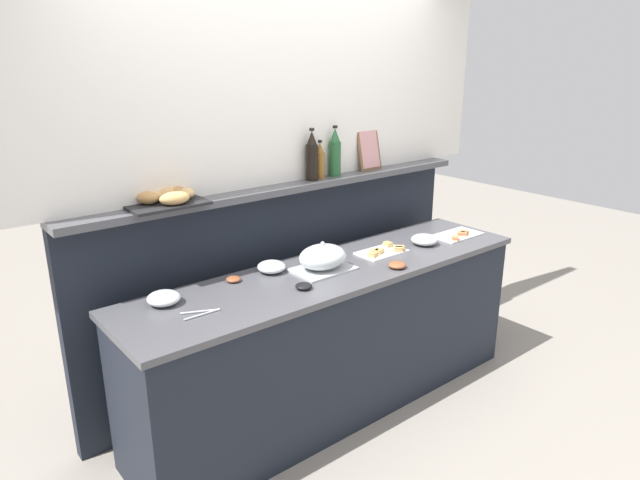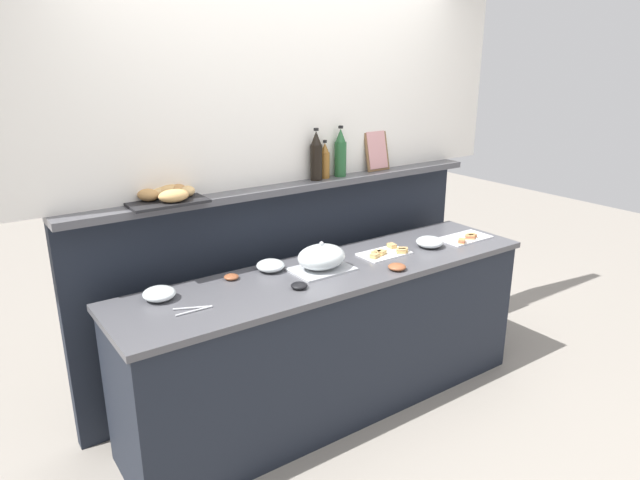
% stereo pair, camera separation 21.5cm
% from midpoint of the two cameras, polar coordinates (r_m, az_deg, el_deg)
% --- Properties ---
extents(ground_plane, '(12.00, 12.00, 0.00)m').
position_cam_midpoint_polar(ground_plane, '(4.06, -5.81, -12.33)').
color(ground_plane, gray).
extents(buffet_counter, '(2.54, 0.61, 0.89)m').
position_cam_midpoint_polar(buffet_counter, '(3.41, -0.39, -9.89)').
color(buffet_counter, black).
rests_on(buffet_counter, ground_plane).
extents(back_ledge_unit, '(2.74, 0.22, 1.31)m').
position_cam_midpoint_polar(back_ledge_unit, '(3.67, -5.14, -3.78)').
color(back_ledge_unit, black).
rests_on(back_ledge_unit, ground_plane).
extents(upper_wall_panel, '(3.34, 0.08, 1.29)m').
position_cam_midpoint_polar(upper_wall_panel, '(3.43, -5.99, 16.43)').
color(upper_wall_panel, white).
rests_on(upper_wall_panel, back_ledge_unit).
extents(sandwich_platter_front, '(0.31, 0.19, 0.04)m').
position_cam_midpoint_polar(sandwich_platter_front, '(3.49, 4.57, -1.14)').
color(sandwich_platter_front, white).
rests_on(sandwich_platter_front, buffet_counter).
extents(sandwich_platter_rear, '(0.34, 0.20, 0.04)m').
position_cam_midpoint_polar(sandwich_platter_rear, '(3.88, 12.05, 0.49)').
color(sandwich_platter_rear, silver).
rests_on(sandwich_platter_rear, buffet_counter).
extents(serving_cloche, '(0.34, 0.24, 0.17)m').
position_cam_midpoint_polar(serving_cloche, '(3.18, -1.67, -1.83)').
color(serving_cloche, '#B7BABF').
rests_on(serving_cloche, buffet_counter).
extents(glass_bowl_large, '(0.16, 0.16, 0.07)m').
position_cam_midpoint_polar(glass_bowl_large, '(2.91, -17.41, -5.63)').
color(glass_bowl_large, silver).
rests_on(glass_bowl_large, buffet_counter).
extents(glass_bowl_medium, '(0.17, 0.17, 0.07)m').
position_cam_midpoint_polar(glass_bowl_medium, '(3.66, 8.73, -0.02)').
color(glass_bowl_medium, silver).
rests_on(glass_bowl_medium, buffet_counter).
extents(glass_bowl_small, '(0.16, 0.16, 0.06)m').
position_cam_midpoint_polar(glass_bowl_small, '(3.19, -6.79, -2.74)').
color(glass_bowl_small, silver).
rests_on(glass_bowl_small, buffet_counter).
extents(condiment_bowl_red, '(0.08, 0.08, 0.03)m').
position_cam_midpoint_polar(condiment_bowl_red, '(3.10, -10.61, -3.89)').
color(condiment_bowl_red, brown).
rests_on(condiment_bowl_red, buffet_counter).
extents(condiment_bowl_cream, '(0.09, 0.09, 0.03)m').
position_cam_midpoint_polar(condiment_bowl_cream, '(2.96, -3.72, -4.64)').
color(condiment_bowl_cream, black).
rests_on(condiment_bowl_cream, buffet_counter).
extents(condiment_bowl_dark, '(0.10, 0.10, 0.04)m').
position_cam_midpoint_polar(condiment_bowl_dark, '(3.25, 5.83, -2.52)').
color(condiment_bowl_dark, brown).
rests_on(condiment_bowl_dark, buffet_counter).
extents(serving_tongs, '(0.19, 0.09, 0.01)m').
position_cam_midpoint_polar(serving_tongs, '(2.77, -13.92, -7.10)').
color(serving_tongs, '#B7BABF').
rests_on(serving_tongs, buffet_counter).
extents(vinegar_bottle_amber, '(0.06, 0.06, 0.24)m').
position_cam_midpoint_polar(vinegar_bottle_amber, '(3.57, -1.75, 7.85)').
color(vinegar_bottle_amber, '#8E5B23').
rests_on(vinegar_bottle_amber, back_ledge_unit).
extents(wine_bottle_green, '(0.08, 0.08, 0.32)m').
position_cam_midpoint_polar(wine_bottle_green, '(3.62, -0.23, 8.62)').
color(wine_bottle_green, '#23562D').
rests_on(wine_bottle_green, back_ledge_unit).
extents(wine_bottle_dark, '(0.08, 0.08, 0.32)m').
position_cam_midpoint_polar(wine_bottle_dark, '(3.50, -2.59, 8.27)').
color(wine_bottle_dark, black).
rests_on(wine_bottle_dark, back_ledge_unit).
extents(bread_basket, '(0.40, 0.27, 0.08)m').
position_cam_midpoint_polar(bread_basket, '(3.07, -16.78, 4.09)').
color(bread_basket, black).
rests_on(bread_basket, back_ledge_unit).
extents(framed_picture, '(0.18, 0.07, 0.27)m').
position_cam_midpoint_polar(framed_picture, '(3.84, 3.29, 9.01)').
color(framed_picture, brown).
rests_on(framed_picture, back_ledge_unit).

